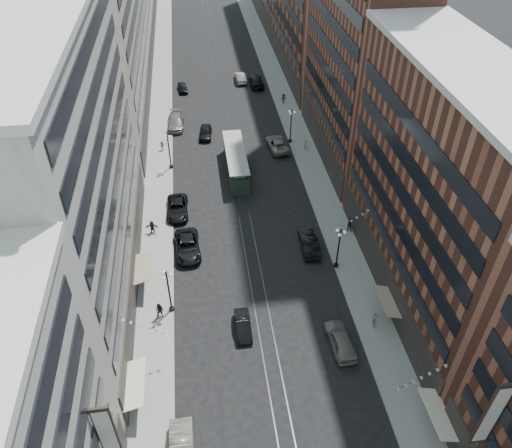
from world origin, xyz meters
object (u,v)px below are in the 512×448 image
lamppost_sw_mid (169,150)px  streetcar (236,163)px  car_8 (176,122)px  pedestrian_9 (284,99)px  car_7 (177,208)px  pedestrian_8 (305,144)px  car_5 (243,326)px  pedestrian_5 (152,227)px  lamppost_se_mid (291,125)px  pedestrian_6 (162,145)px  car_12 (256,81)px  car_14 (240,77)px  lamppost_sw_far (169,290)px  car_11 (277,144)px  car_10 (309,243)px  car_13 (205,132)px  pedestrian_2 (160,311)px  car_2 (187,246)px  car_9 (183,88)px  pedestrian_4 (375,319)px  car_4 (340,340)px  pedestrian_7 (349,224)px  lamppost_se_far (339,247)px

lamppost_sw_mid → streetcar: (9.20, -2.11, -1.54)m
car_8 → pedestrian_9: pedestrian_9 is taller
car_7 → pedestrian_8: bearing=34.8°
car_5 → pedestrian_5: bearing=119.6°
lamppost_se_mid → pedestrian_6: (-19.66, 0.13, -2.17)m
lamppost_se_mid → car_12: (-2.40, 21.74, -2.20)m
lamppost_se_mid → car_7: bearing=-138.4°
car_14 → lamppost_sw_far: bearing=74.3°
pedestrian_8 → lamppost_se_mid: bearing=-100.5°
lamppost_sw_far → car_11: 34.49m
car_10 → pedestrian_6: car_10 is taller
car_8 → car_14: car_8 is taller
car_13 → pedestrian_5: (-7.70, -22.82, 0.20)m
lamppost_se_mid → pedestrian_8: lamppost_se_mid is taller
car_12 → pedestrian_6: 27.66m
pedestrian_5 → car_13: bearing=79.5°
pedestrian_8 → streetcar: bearing=-22.1°
car_13 → pedestrian_9: (14.28, 9.82, 0.21)m
pedestrian_8 → pedestrian_2: bearing=10.5°
car_7 → car_14: bearing=73.5°
car_2 → car_9: car_2 is taller
lamppost_sw_far → lamppost_sw_mid: 27.00m
pedestrian_2 → pedestrian_9: 50.66m
car_7 → pedestrian_9: size_ratio=3.37×
lamppost_sw_far → car_8: lamppost_sw_far is taller
streetcar → car_5: streetcar is taller
lamppost_se_mid → pedestrian_9: lamppost_se_mid is taller
lamppost_sw_mid → pedestrian_4: size_ratio=3.00×
pedestrian_5 → streetcar: bearing=54.8°
car_11 → pedestrian_5: 25.48m
pedestrian_8 → pedestrian_5: bearing=-7.7°
pedestrian_6 → pedestrian_9: 24.82m
pedestrian_2 → car_4: bearing=0.5°
car_10 → car_13: (-10.56, 28.14, -0.08)m
lamppost_sw_far → car_2: 9.28m
pedestrian_7 → pedestrian_8: 19.45m
car_10 → car_12: bearing=-87.8°
lamppost_se_far → pedestrian_6: (-19.66, 28.13, -2.17)m
pedestrian_6 → pedestrian_9: (20.98, 13.26, 0.07)m
car_4 → pedestrian_8: bearing=-100.0°
car_8 → pedestrian_2: bearing=-90.4°
car_7 → pedestrian_6: size_ratio=3.68×
car_8 → lamppost_se_far: bearing=-61.3°
lamppost_sw_mid → lamppost_se_mid: (18.40, 5.00, 0.00)m
lamppost_se_mid → car_11: 3.60m
car_11 → pedestrian_5: pedestrian_5 is taller
pedestrian_8 → pedestrian_9: 16.05m
car_5 → pedestrian_2: size_ratio=2.29×
car_2 → car_14: (11.33, 47.12, -0.04)m
lamppost_sw_mid → car_14: (13.23, 28.92, -2.29)m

